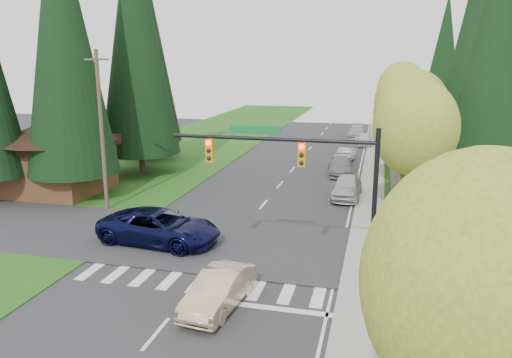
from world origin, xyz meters
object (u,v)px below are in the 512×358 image
at_px(parked_car_e, 357,132).
at_px(parked_car_d, 364,139).
at_px(suv_navy, 160,227).
at_px(parked_car_a, 347,187).
at_px(parked_car_b, 340,166).
at_px(sedan_champagne, 219,290).
at_px(parked_car_c, 345,156).

bearing_deg(parked_car_e, parked_car_d, -78.38).
distance_m(suv_navy, parked_car_a, 14.30).
relative_size(parked_car_b, parked_car_e, 0.95).
xyz_separation_m(sedan_champagne, parked_car_d, (4.06, 39.39, -0.02)).
height_order(sedan_champagne, parked_car_b, parked_car_b).
bearing_deg(suv_navy, parked_car_b, -16.83).
xyz_separation_m(sedan_champagne, parked_car_a, (3.71, 17.07, 0.08)).
height_order(parked_car_a, parked_car_d, parked_car_a).
bearing_deg(suv_navy, parked_car_c, -12.17).
distance_m(sedan_champagne, parked_car_a, 17.46).
bearing_deg(parked_car_d, suv_navy, -109.03).
relative_size(parked_car_b, parked_car_d, 1.21).
relative_size(parked_car_b, parked_car_c, 1.29).
height_order(parked_car_d, parked_car_e, parked_car_e).
bearing_deg(parked_car_a, sedan_champagne, -101.30).
distance_m(parked_car_a, parked_car_c, 12.53).
bearing_deg(suv_navy, sedan_champagne, -132.43).
bearing_deg(parked_car_e, sedan_champagne, -93.28).
distance_m(sedan_champagne, parked_car_d, 39.60).
relative_size(suv_navy, parked_car_d, 1.57).
xyz_separation_m(parked_car_a, parked_car_c, (-1.05, 12.48, -0.17)).
distance_m(suv_navy, parked_car_d, 34.79).
relative_size(suv_navy, parked_car_a, 1.36).
bearing_deg(sedan_champagne, parked_car_c, 91.28).
xyz_separation_m(parked_car_b, parked_car_e, (0.35, 20.44, 0.04)).
bearing_deg(sedan_champagne, parked_car_d, 90.54).
relative_size(parked_car_a, parked_car_d, 1.15).
height_order(parked_car_a, parked_car_c, parked_car_a).
xyz_separation_m(suv_navy, parked_car_b, (7.83, 18.49, -0.17)).
xyz_separation_m(sedan_champagne, parked_car_b, (2.66, 24.34, 0.00)).
relative_size(sedan_champagne, parked_car_c, 1.13).
bearing_deg(parked_car_e, parked_car_a, -87.99).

